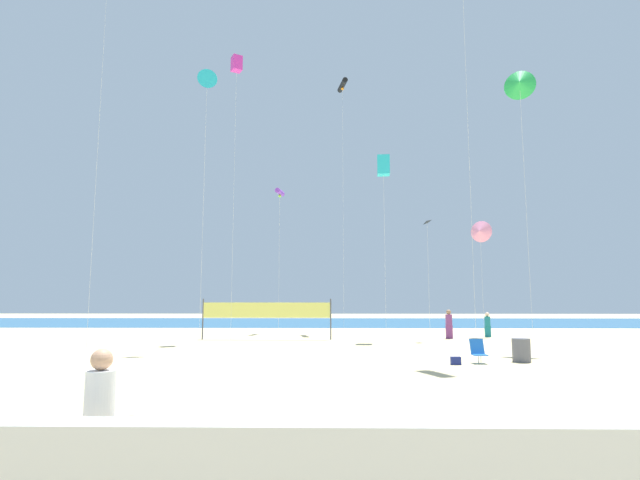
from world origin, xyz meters
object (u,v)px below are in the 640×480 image
Objects in this scene: trash_barrel at (521,350)px; kite_green_delta at (520,84)px; beachgoer_teal_shirt at (488,324)px; kite_violet_tube at (280,193)px; kite_black_diamond at (427,224)px; kite_black_tube at (343,86)px; kite_cyan_box at (383,166)px; kite_cyan_delta at (207,81)px; kite_pink_delta at (480,231)px; kite_magenta_box at (237,65)px; folding_beach_chair at (478,350)px; volleyball_net at (267,312)px; mother_figure at (99,409)px; beach_handbag at (456,361)px; toddler_figure at (130,445)px; beachgoer_plum_shirt at (449,323)px.

kite_green_delta is at bearing 62.04° from trash_barrel.
beachgoer_teal_shirt is 0.15× the size of kite_violet_tube.
kite_black_diamond is at bearing -34.28° from kite_violet_tube.
kite_black_tube is at bearing 123.63° from kite_green_delta.
kite_cyan_box is at bearing -43.48° from kite_violet_tube.
kite_green_delta is at bearing -55.34° from kite_black_diamond.
kite_pink_delta is at bearing 26.11° from kite_cyan_delta.
kite_magenta_box reaches higher than trash_barrel.
folding_beach_chair is 0.11× the size of volleyball_net.
kite_black_diamond is (0.20, 9.78, 6.36)m from folding_beach_chair.
beach_handbag is (7.80, 11.45, -0.78)m from mother_figure.
toddler_figure is at bearing -87.41° from volleyball_net.
kite_black_tube reaches higher than kite_magenta_box.
kite_pink_delta reaches higher than beachgoer_teal_shirt.
volleyball_net is at bearing 88.50° from folding_beach_chair.
beachgoer_plum_shirt is at bearing 77.16° from beach_handbag.
beachgoer_teal_shirt is 1.74× the size of trash_barrel.
mother_figure is 28.44m from kite_pink_delta.
trash_barrel is 0.12× the size of kite_black_diamond.
kite_violet_tube is (-13.19, 11.83, -2.88)m from kite_green_delta.
trash_barrel is 14.04m from kite_pink_delta.
folding_beach_chair reaches higher than beach_handbag.
kite_magenta_box is (-15.32, 5.43, 3.91)m from kite_green_delta.
beach_handbag is 14.49m from kite_cyan_box.
kite_green_delta is at bearing -40.03° from kite_cyan_box.
kite_green_delta is 1.33× the size of kite_violet_tube.
kite_cyan_box is at bearing -1.14° from kite_magenta_box.
kite_black_diamond reaches higher than beach_handbag.
kite_cyan_box is 8.08m from kite_pink_delta.
kite_pink_delta is (16.14, 7.91, -6.76)m from kite_cyan_delta.
kite_violet_tube is 0.60× the size of kite_magenta_box.
kite_cyan_delta is at bearing 178.89° from kite_green_delta.
kite_cyan_delta is at bearing 162.24° from trash_barrel.
trash_barrel is 0.05× the size of kite_black_tube.
kite_pink_delta is (2.50, 12.28, 6.33)m from trash_barrel.
beachgoer_teal_shirt is 17.03m from kite_violet_tube.
kite_magenta_box is at bearing 131.99° from toddler_figure.
volleyball_net is at bearing 156.33° from kite_green_delta.
kite_violet_tube is (-8.28, 16.74, 10.05)m from beach_handbag.
mother_figure is 16.21m from trash_barrel.
kite_black_diamond is at bearing -39.97° from beachgoer_plum_shirt.
kite_green_delta reaches higher than beachgoer_plum_shirt.
kite_green_delta is at bearing 27.85° from beachgoer_plum_shirt.
kite_pink_delta is at bearing 35.01° from kite_black_diamond.
beachgoer_teal_shirt is 14.62m from kite_green_delta.
kite_magenta_box is at bearing 144.20° from trash_barrel.
trash_barrel reaches higher than beach_handbag.
beachgoer_plum_shirt is at bearing 37.56° from folding_beach_chair.
toddler_figure is at bearing -122.90° from beach_handbag.
folding_beach_chair is 0.12× the size of kite_black_diamond.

